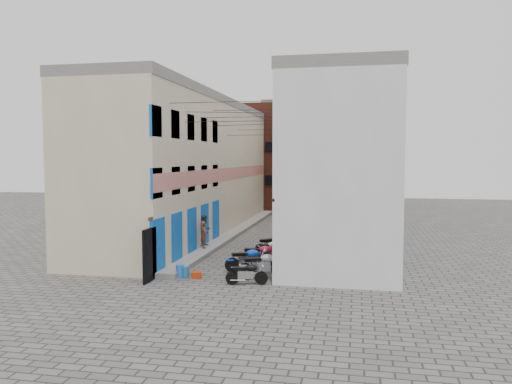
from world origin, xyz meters
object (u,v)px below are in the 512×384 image
Objects in this scene: motorcycle_b at (262,264)px; motorcycle_e at (274,252)px; motorcycle_g at (273,243)px; water_jug_far at (186,272)px; motorcycle_c at (248,258)px; water_jug_near at (180,271)px; motorcycle_a at (247,272)px; motorcycle_d at (261,254)px; motorcycle_f at (269,249)px; red_crate at (196,275)px; person_b at (205,230)px; person_a at (204,235)px.

motorcycle_b is 1.14× the size of motorcycle_e.
motorcycle_g is 6.17m from water_jug_far.
water_jug_near is (-2.59, -1.65, -0.33)m from motorcycle_c.
water_jug_near is (-3.03, 0.59, -0.22)m from motorcycle_a.
motorcycle_a is 0.79× the size of motorcycle_d.
motorcycle_e is at bearing 46.05° from water_jug_near.
motorcycle_d is 4.61× the size of water_jug_far.
water_jug_near is (-3.06, -4.41, -0.26)m from motorcycle_f.
motorcycle_c reaches higher than water_jug_near.
motorcycle_f is at bearing 172.13° from motorcycle_d.
motorcycle_b is 5.03× the size of red_crate.
motorcycle_g is 3.96m from person_b.
motorcycle_d is at bearing -107.55° from person_b.
person_b is 3.14× the size of water_jug_near.
motorcycle_e is at bearing -94.90° from person_b.
water_jug_far is (-2.78, 0.59, -0.26)m from motorcycle_a.
motorcycle_f is (0.03, 5.00, 0.04)m from motorcycle_a.
motorcycle_e is at bearing 48.25° from water_jug_far.
motorcycle_c is at bearing 32.52° from water_jug_near.
motorcycle_e is 1.11× the size of person_b.
red_crate is (-2.27, -2.51, -0.49)m from motorcycle_d.
motorcycle_b is 1.44m from motorcycle_c.
person_a is (-3.63, 2.92, 0.35)m from motorcycle_d.
motorcycle_b reaches higher than motorcycle_e.
motorcycle_a is at bearing -43.96° from motorcycle_b.
person_a reaches higher than motorcycle_d.
motorcycle_d is (0.41, 0.86, 0.02)m from motorcycle_c.
person_b is at bearing -166.98° from motorcycle_c.
motorcycle_f is 1.28× the size of person_a.
motorcycle_d is 3.93m from water_jug_near.
person_a is (-3.22, 3.78, 0.37)m from motorcycle_c.
motorcycle_c is at bearing -167.64° from person_a.
motorcycle_c is 1.09× the size of motorcycle_e.
motorcycle_d is 1.17× the size of motorcycle_f.
motorcycle_e is 4.98m from person_b.
motorcycle_b reaches higher than red_crate.
motorcycle_g is (0.08, 2.96, -0.00)m from motorcycle_d.
motorcycle_c is at bearing -116.91° from person_b.
water_jug_near is 0.26m from water_jug_far.
motorcycle_g is at bearing 148.56° from motorcycle_c.
motorcycle_f is (0.47, 2.76, -0.06)m from motorcycle_c.
water_jug_far is at bearing -78.87° from motorcycle_c.
water_jug_far is (-2.80, -4.41, -0.30)m from motorcycle_f.
motorcycle_g is at bearing 165.03° from motorcycle_e.
motorcycle_c is 0.96m from motorcycle_d.
person_b reaches higher than motorcycle_g.
water_jug_far is (0.26, 0.00, -0.04)m from water_jug_near.
motorcycle_a is 0.79× the size of motorcycle_g.
motorcycle_a is at bearing -31.88° from motorcycle_e.
red_crate is (-2.72, -0.50, -0.49)m from motorcycle_b.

